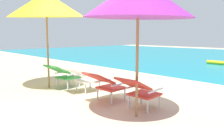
{
  "coord_description": "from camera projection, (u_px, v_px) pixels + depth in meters",
  "views": [
    {
      "loc": [
        3.93,
        -3.3,
        1.42
      ],
      "look_at": [
        0.0,
        0.44,
        0.75
      ],
      "focal_mm": 35.06,
      "sensor_mm": 36.0,
      "label": 1
    }
  ],
  "objects": [
    {
      "name": "swim_buoy",
      "position": [
        223.0,
        63.0,
        10.8
      ],
      "size": [
        1.6,
        0.18,
        0.18
      ],
      "primitive_type": "cylinder",
      "rotation": [
        0.0,
        1.57,
        0.0
      ],
      "color": "yellow",
      "rests_on": "ocean_band"
    },
    {
      "name": "lounge_chair_near_left",
      "position": [
        82.0,
        77.0,
        5.5
      ],
      "size": [
        0.61,
        0.92,
        0.68
      ],
      "color": "silver",
      "rests_on": "ground_plane"
    },
    {
      "name": "lounge_chair_far_right",
      "position": [
        139.0,
        90.0,
        4.17
      ],
      "size": [
        0.59,
        0.9,
        0.68
      ],
      "color": "red",
      "rests_on": "ground_plane"
    },
    {
      "name": "lounge_chair_near_right",
      "position": [
        106.0,
        83.0,
        4.72
      ],
      "size": [
        0.56,
        0.89,
        0.68
      ],
      "color": "red",
      "rests_on": "ground_plane"
    },
    {
      "name": "ground_plane",
      "position": [
        182.0,
        75.0,
        8.0
      ],
      "size": [
        40.0,
        40.0,
        0.0
      ],
      "primitive_type": "plane",
      "color": "#CCB78E"
    },
    {
      "name": "lounge_chair_far_left",
      "position": [
        63.0,
        74.0,
        5.93
      ],
      "size": [
        0.66,
        0.94,
        0.68
      ],
      "color": "#338E3D",
      "rests_on": "ground_plane"
    },
    {
      "name": "beach_umbrella_left",
      "position": [
        46.0,
        5.0,
        5.79
      ],
      "size": [
        2.85,
        2.86,
        2.64
      ],
      "color": "olive",
      "rests_on": "ground_plane"
    }
  ]
}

